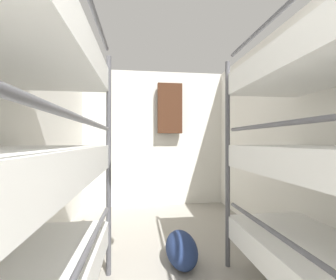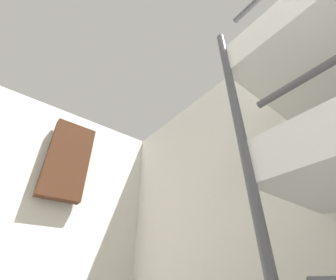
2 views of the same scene
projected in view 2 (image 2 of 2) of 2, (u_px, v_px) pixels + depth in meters
wall_right at (334, 162)px, 1.37m from camera, size 0.06×4.58×2.47m
wall_back at (22, 207)px, 2.18m from camera, size 2.69×0.06×2.47m
hanging_coat at (68, 160)px, 2.50m from camera, size 0.44×0.12×0.90m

